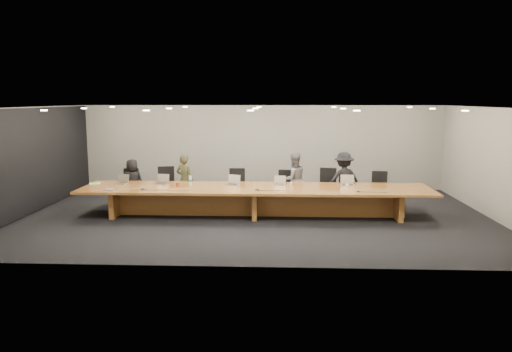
# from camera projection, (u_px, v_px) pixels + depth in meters

# --- Properties ---
(ground) EXTENTS (12.00, 12.00, 0.00)m
(ground) POSITION_uv_depth(u_px,v_px,m) (255.00, 216.00, 12.98)
(ground) COLOR black
(ground) RESTS_ON ground
(back_wall) EXTENTS (12.00, 0.02, 2.80)m
(back_wall) POSITION_uv_depth(u_px,v_px,m) (261.00, 147.00, 16.71)
(back_wall) COLOR #B7B3A6
(back_wall) RESTS_ON ground
(left_wall_panel) EXTENTS (0.08, 7.84, 2.74)m
(left_wall_panel) POSITION_uv_depth(u_px,v_px,m) (29.00, 162.00, 13.04)
(left_wall_panel) COLOR black
(left_wall_panel) RESTS_ON ground
(conference_table) EXTENTS (9.00, 1.80, 0.75)m
(conference_table) POSITION_uv_depth(u_px,v_px,m) (255.00, 196.00, 12.90)
(conference_table) COLOR brown
(conference_table) RESTS_ON ground
(chair_far_left) EXTENTS (0.66, 0.66, 1.04)m
(chair_far_left) POSITION_uv_depth(u_px,v_px,m) (132.00, 186.00, 14.39)
(chair_far_left) COLOR black
(chair_far_left) RESTS_ON ground
(chair_left) EXTENTS (0.68, 0.68, 1.11)m
(chair_left) POSITION_uv_depth(u_px,v_px,m) (166.00, 186.00, 14.21)
(chair_left) COLOR black
(chair_left) RESTS_ON ground
(chair_mid_left) EXTENTS (0.55, 0.55, 1.07)m
(chair_mid_left) POSITION_uv_depth(u_px,v_px,m) (237.00, 187.00, 14.16)
(chair_mid_left) COLOR black
(chair_mid_left) RESTS_ON ground
(chair_mid_right) EXTENTS (0.55, 0.55, 1.02)m
(chair_mid_right) POSITION_uv_depth(u_px,v_px,m) (285.00, 188.00, 14.19)
(chair_mid_right) COLOR black
(chair_mid_right) RESTS_ON ground
(chair_right) EXTENTS (0.68, 0.68, 1.11)m
(chair_right) POSITION_uv_depth(u_px,v_px,m) (327.00, 188.00, 13.96)
(chair_right) COLOR black
(chair_right) RESTS_ON ground
(chair_far_right) EXTENTS (0.59, 0.59, 1.02)m
(chair_far_right) POSITION_uv_depth(u_px,v_px,m) (380.00, 189.00, 13.90)
(chair_far_right) COLOR black
(chair_far_right) RESTS_ON ground
(person_a) EXTENTS (0.65, 0.43, 1.32)m
(person_a) POSITION_uv_depth(u_px,v_px,m) (133.00, 182.00, 14.20)
(person_a) COLOR black
(person_a) RESTS_ON ground
(person_b) EXTENTS (0.62, 0.52, 1.46)m
(person_b) POSITION_uv_depth(u_px,v_px,m) (185.00, 180.00, 14.22)
(person_b) COLOR #30301A
(person_b) RESTS_ON ground
(person_c) EXTENTS (0.90, 0.80, 1.53)m
(person_c) POSITION_uv_depth(u_px,v_px,m) (294.00, 180.00, 14.00)
(person_c) COLOR #5C5D5F
(person_c) RESTS_ON ground
(person_d) EXTENTS (1.11, 0.79, 1.55)m
(person_d) POSITION_uv_depth(u_px,v_px,m) (344.00, 180.00, 13.92)
(person_d) COLOR black
(person_d) RESTS_ON ground
(laptop_a) EXTENTS (0.37, 0.31, 0.26)m
(laptop_a) POSITION_uv_depth(u_px,v_px,m) (121.00, 179.00, 13.40)
(laptop_a) COLOR #BAAB8E
(laptop_a) RESTS_ON conference_table
(laptop_b) EXTENTS (0.37, 0.30, 0.26)m
(laptop_b) POSITION_uv_depth(u_px,v_px,m) (161.00, 179.00, 13.37)
(laptop_b) COLOR tan
(laptop_b) RESTS_ON conference_table
(laptop_c) EXTENTS (0.42, 0.36, 0.27)m
(laptop_c) POSITION_uv_depth(u_px,v_px,m) (232.00, 180.00, 13.19)
(laptop_c) COLOR beige
(laptop_c) RESTS_ON conference_table
(laptop_d) EXTENTS (0.33, 0.26, 0.24)m
(laptop_d) POSITION_uv_depth(u_px,v_px,m) (279.00, 180.00, 13.24)
(laptop_d) COLOR #B8A98D
(laptop_d) RESTS_ON conference_table
(laptop_e) EXTENTS (0.36, 0.27, 0.28)m
(laptop_e) POSITION_uv_depth(u_px,v_px,m) (348.00, 180.00, 13.15)
(laptop_e) COLOR tan
(laptop_e) RESTS_ON conference_table
(water_bottle) EXTENTS (0.09, 0.09, 0.25)m
(water_bottle) POSITION_uv_depth(u_px,v_px,m) (190.00, 181.00, 13.13)
(water_bottle) COLOR silver
(water_bottle) RESTS_ON conference_table
(amber_mug) EXTENTS (0.11, 0.11, 0.10)m
(amber_mug) POSITION_uv_depth(u_px,v_px,m) (177.00, 184.00, 13.00)
(amber_mug) COLOR brown
(amber_mug) RESTS_ON conference_table
(paper_cup_near) EXTENTS (0.08, 0.08, 0.09)m
(paper_cup_near) POSITION_uv_depth(u_px,v_px,m) (291.00, 184.00, 13.13)
(paper_cup_near) COLOR white
(paper_cup_near) RESTS_ON conference_table
(paper_cup_far) EXTENTS (0.09, 0.09, 0.09)m
(paper_cup_far) POSITION_uv_depth(u_px,v_px,m) (347.00, 186.00, 12.85)
(paper_cup_far) COLOR white
(paper_cup_far) RESTS_ON conference_table
(notepad) EXTENTS (0.34, 0.31, 0.02)m
(notepad) POSITION_uv_depth(u_px,v_px,m) (95.00, 183.00, 13.42)
(notepad) COLOR silver
(notepad) RESTS_ON conference_table
(lime_gadget) EXTENTS (0.16, 0.10, 0.02)m
(lime_gadget) POSITION_uv_depth(u_px,v_px,m) (94.00, 183.00, 13.42)
(lime_gadget) COLOR green
(lime_gadget) RESTS_ON notepad
(av_box) EXTENTS (0.22, 0.17, 0.03)m
(av_box) POSITION_uv_depth(u_px,v_px,m) (110.00, 190.00, 12.47)
(av_box) COLOR silver
(av_box) RESTS_ON conference_table
(mic_left) EXTENTS (0.16, 0.16, 0.03)m
(mic_left) POSITION_uv_depth(u_px,v_px,m) (143.00, 189.00, 12.54)
(mic_left) COLOR black
(mic_left) RESTS_ON conference_table
(mic_center) EXTENTS (0.16, 0.16, 0.03)m
(mic_center) POSITION_uv_depth(u_px,v_px,m) (257.00, 189.00, 12.47)
(mic_center) COLOR black
(mic_center) RESTS_ON conference_table
(mic_right) EXTENTS (0.12, 0.12, 0.03)m
(mic_right) POSITION_uv_depth(u_px,v_px,m) (358.00, 191.00, 12.25)
(mic_right) COLOR black
(mic_right) RESTS_ON conference_table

